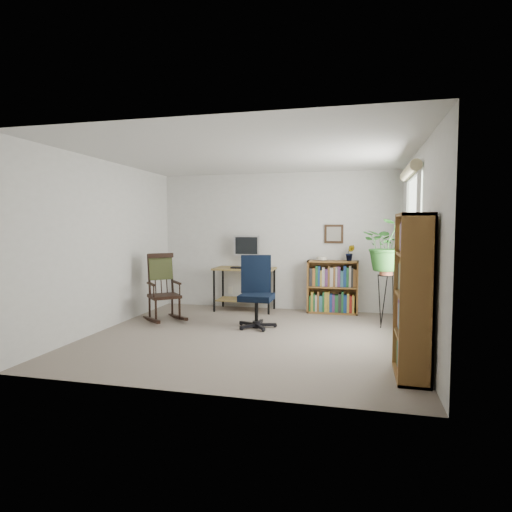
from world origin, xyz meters
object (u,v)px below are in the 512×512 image
(rocking_chair, at_px, (164,287))
(tall_bookshelf, at_px, (413,296))
(desk, at_px, (245,289))
(office_chair, at_px, (257,291))
(low_bookshelf, at_px, (333,287))

(rocking_chair, bearing_deg, tall_bookshelf, -68.07)
(desk, xyz_separation_m, rocking_chair, (-1.00, -1.08, 0.16))
(office_chair, bearing_deg, desk, 96.60)
(desk, relative_size, tall_bookshelf, 0.65)
(rocking_chair, relative_size, tall_bookshelf, 0.67)
(low_bookshelf, bearing_deg, rocking_chair, -154.40)
(office_chair, xyz_separation_m, low_bookshelf, (1.01, 1.31, -0.08))
(office_chair, bearing_deg, rocking_chair, 159.62)
(rocking_chair, height_order, tall_bookshelf, tall_bookshelf)
(low_bookshelf, xyz_separation_m, tall_bookshelf, (0.93, -2.93, 0.35))
(rocking_chair, height_order, low_bookshelf, rocking_chair)
(desk, xyz_separation_m, tall_bookshelf, (2.44, -2.81, 0.42))
(office_chair, bearing_deg, tall_bookshelf, -55.87)
(desk, distance_m, office_chair, 1.30)
(tall_bookshelf, bearing_deg, office_chair, 140.19)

